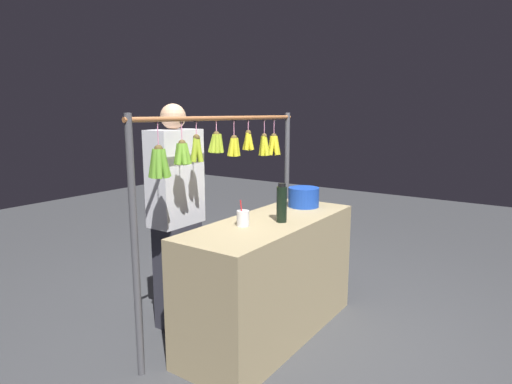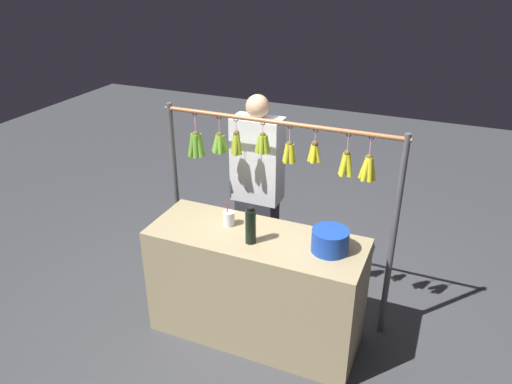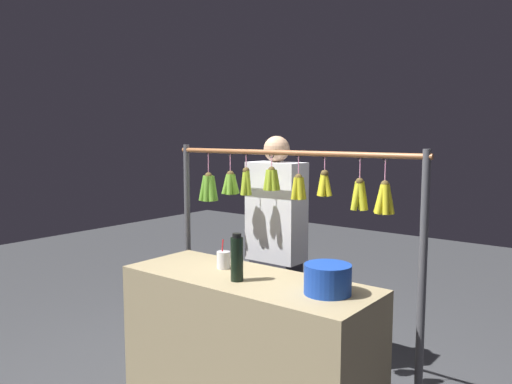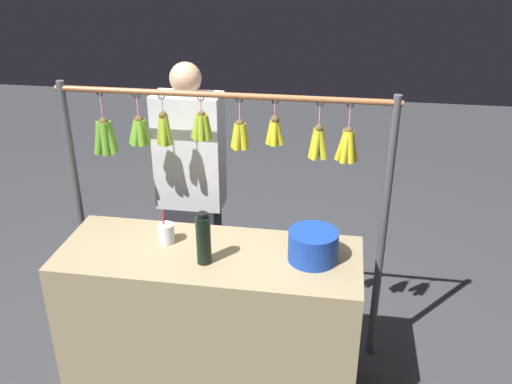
% 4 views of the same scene
% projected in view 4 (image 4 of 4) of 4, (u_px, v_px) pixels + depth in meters
% --- Properties ---
extents(ground_plane, '(12.00, 12.00, 0.00)m').
position_uv_depth(ground_plane, '(214.00, 382.00, 3.19)').
color(ground_plane, '#3C3E41').
extents(market_counter, '(1.55, 0.58, 0.87)m').
position_uv_depth(market_counter, '(212.00, 321.00, 3.00)').
color(market_counter, tan).
rests_on(market_counter, ground).
extents(display_rack, '(1.83, 0.14, 1.62)m').
position_uv_depth(display_rack, '(216.00, 164.00, 3.03)').
color(display_rack, '#4C4C51').
rests_on(display_rack, ground).
extents(water_bottle, '(0.07, 0.07, 0.27)m').
position_uv_depth(water_bottle, '(204.00, 239.00, 2.68)').
color(water_bottle, black).
rests_on(water_bottle, market_counter).
extents(blue_bucket, '(0.25, 0.25, 0.16)m').
position_uv_depth(blue_bucket, '(313.00, 246.00, 2.73)').
color(blue_bucket, '#1940AA').
rests_on(blue_bucket, market_counter).
extents(drink_cup, '(0.08, 0.08, 0.18)m').
position_uv_depth(drink_cup, '(166.00, 233.00, 2.89)').
color(drink_cup, silver).
rests_on(drink_cup, market_counter).
extents(vendor_person, '(0.40, 0.22, 1.68)m').
position_uv_depth(vendor_person, '(192.00, 199.00, 3.46)').
color(vendor_person, '#2D2D38').
rests_on(vendor_person, ground).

